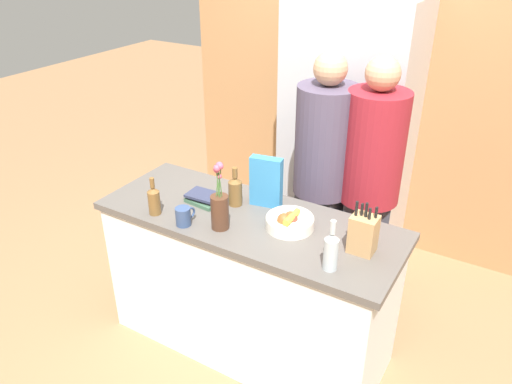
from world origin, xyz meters
TOP-DOWN VIEW (x-y plane):
  - ground_plane at (0.00, 0.00)m, footprint 14.00×14.00m
  - kitchen_island at (0.00, 0.00)m, footprint 1.72×0.65m
  - back_wall_wood at (0.00, 1.65)m, footprint 2.92×0.12m
  - refrigerator at (0.07, 1.29)m, footprint 0.88×0.63m
  - fruit_bowl at (0.25, 0.02)m, footprint 0.26×0.26m
  - knife_block at (0.65, 0.01)m, footprint 0.13×0.11m
  - flower_vase at (-0.07, -0.17)m, footprint 0.10×0.10m
  - cereal_box at (0.01, 0.17)m, footprint 0.19×0.09m
  - coffee_mug at (-0.26, -0.24)m, footprint 0.08×0.12m
  - book_stack at (-0.31, 0.02)m, footprint 0.21×0.16m
  - bottle_oil at (0.57, -0.20)m, footprint 0.07×0.07m
  - bottle_vinegar at (-0.14, 0.08)m, footprint 0.08×0.08m
  - bottle_wine at (-0.47, -0.23)m, footprint 0.07×0.07m
  - person_at_sink at (0.15, 0.66)m, footprint 0.38×0.38m
  - person_in_blue at (0.45, 0.71)m, footprint 0.37×0.37m

SIDE VIEW (x-z plane):
  - ground_plane at x=0.00m, z-range 0.00..0.00m
  - kitchen_island at x=0.00m, z-range 0.00..0.92m
  - book_stack at x=-0.31m, z-range 0.92..0.97m
  - person_at_sink at x=0.15m, z-range 0.10..1.82m
  - fruit_bowl at x=0.25m, z-range 0.91..1.01m
  - person_in_blue at x=0.45m, z-range 0.10..1.83m
  - coffee_mug at x=-0.26m, z-range 0.92..1.02m
  - refrigerator at x=0.07m, z-range 0.00..1.96m
  - bottle_wine at x=-0.47m, z-range 0.90..1.12m
  - bottle_vinegar at x=-0.14m, z-range 0.90..1.13m
  - knife_block at x=0.65m, z-range 0.89..1.16m
  - bottle_oil at x=0.57m, z-range 0.89..1.15m
  - flower_vase at x=-0.07m, z-range 0.85..1.24m
  - cereal_box at x=0.01m, z-range 0.92..1.22m
  - back_wall_wood at x=0.00m, z-range 0.00..2.60m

